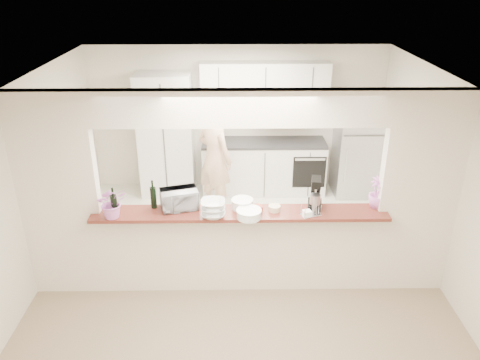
{
  "coord_description": "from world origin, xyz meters",
  "views": [
    {
      "loc": [
        -0.06,
        -4.77,
        3.67
      ],
      "look_at": [
        0.01,
        0.3,
        1.33
      ],
      "focal_mm": 35.0,
      "sensor_mm": 36.0,
      "label": 1
    }
  ],
  "objects_px": {
    "stand_mixer": "(315,194)",
    "person": "(215,159)",
    "toaster_oven": "(179,199)",
    "refrigerator": "(358,147)"
  },
  "relations": [
    {
      "from": "refrigerator",
      "to": "toaster_oven",
      "type": "relative_size",
      "value": 4.07
    },
    {
      "from": "toaster_oven",
      "to": "stand_mixer",
      "type": "distance_m",
      "value": 1.58
    },
    {
      "from": "stand_mixer",
      "to": "toaster_oven",
      "type": "bearing_deg",
      "value": -179.55
    },
    {
      "from": "person",
      "to": "toaster_oven",
      "type": "bearing_deg",
      "value": 120.98
    },
    {
      "from": "person",
      "to": "refrigerator",
      "type": "bearing_deg",
      "value": -125.23
    },
    {
      "from": "toaster_oven",
      "to": "person",
      "type": "height_order",
      "value": "person"
    },
    {
      "from": "stand_mixer",
      "to": "person",
      "type": "distance_m",
      "value": 2.36
    },
    {
      "from": "toaster_oven",
      "to": "person",
      "type": "bearing_deg",
      "value": 64.28
    },
    {
      "from": "stand_mixer",
      "to": "person",
      "type": "bearing_deg",
      "value": 122.28
    },
    {
      "from": "refrigerator",
      "to": "toaster_oven",
      "type": "xyz_separation_m",
      "value": [
        -2.75,
        -2.6,
        0.36
      ]
    }
  ]
}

